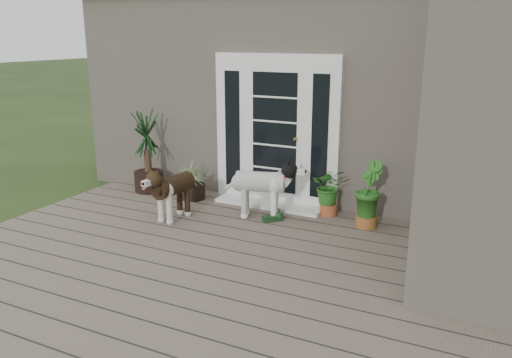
% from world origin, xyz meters
% --- Properties ---
extents(deck, '(6.20, 4.60, 0.12)m').
position_xyz_m(deck, '(0.00, 0.40, 0.06)').
color(deck, '#6B5B4C').
rests_on(deck, ground).
extents(house_main, '(7.40, 4.00, 3.10)m').
position_xyz_m(house_main, '(0.00, 4.65, 1.55)').
color(house_main, '#665E54').
rests_on(house_main, ground).
extents(door_unit, '(1.90, 0.14, 2.15)m').
position_xyz_m(door_unit, '(-0.20, 2.60, 1.19)').
color(door_unit, white).
rests_on(door_unit, deck).
extents(door_step, '(1.60, 0.40, 0.05)m').
position_xyz_m(door_step, '(-0.20, 2.40, 0.14)').
color(door_step, white).
rests_on(door_step, deck).
extents(brindle_dog, '(0.43, 0.85, 0.69)m').
position_xyz_m(brindle_dog, '(-1.12, 1.34, 0.46)').
color(brindle_dog, '#342112').
rests_on(brindle_dog, deck).
extents(white_dog, '(0.95, 0.61, 0.73)m').
position_xyz_m(white_dog, '(-0.11, 1.90, 0.49)').
color(white_dog, white).
rests_on(white_dog, deck).
extents(spider_plant, '(0.70, 0.70, 0.63)m').
position_xyz_m(spider_plant, '(-1.37, 2.20, 0.43)').
color(spider_plant, '#849A5E').
rests_on(spider_plant, deck).
extents(yucca, '(1.12, 1.12, 1.26)m').
position_xyz_m(yucca, '(-2.23, 2.23, 0.75)').
color(yucca, black).
rests_on(yucca, deck).
extents(herb_a, '(0.59, 0.59, 0.60)m').
position_xyz_m(herb_a, '(0.69, 2.40, 0.42)').
color(herb_a, '#234F16').
rests_on(herb_a, deck).
extents(herb_b, '(0.53, 0.53, 0.66)m').
position_xyz_m(herb_b, '(1.28, 2.17, 0.45)').
color(herb_b, '#2A621C').
rests_on(herb_b, deck).
extents(herb_c, '(0.41, 0.41, 0.62)m').
position_xyz_m(herb_c, '(2.24, 2.40, 0.43)').
color(herb_c, '#17531C').
rests_on(herb_c, deck).
extents(sapling, '(0.52, 0.52, 1.51)m').
position_xyz_m(sapling, '(2.21, 1.62, 0.88)').
color(sapling, '#2C5F1B').
rests_on(sapling, deck).
extents(clog_left, '(0.23, 0.32, 0.09)m').
position_xyz_m(clog_left, '(0.06, 2.02, 0.16)').
color(clog_left, '#16371E').
rests_on(clog_left, deck).
extents(clog_right, '(0.32, 0.32, 0.09)m').
position_xyz_m(clog_right, '(0.10, 1.84, 0.17)').
color(clog_right, '#153518').
rests_on(clog_right, deck).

